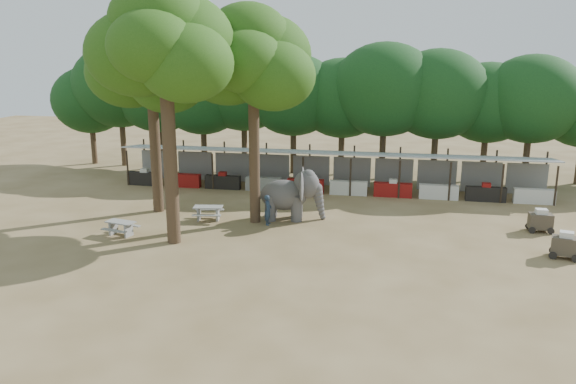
% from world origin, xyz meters
% --- Properties ---
extents(ground, '(100.00, 100.00, 0.00)m').
position_xyz_m(ground, '(0.00, 0.00, 0.00)').
color(ground, brown).
rests_on(ground, ground).
extents(vendor_stalls, '(28.00, 2.99, 2.80)m').
position_xyz_m(vendor_stalls, '(-0.00, 13.84, 1.18)').
color(vendor_stalls, '#A2A6AA').
rests_on(vendor_stalls, ground).
extents(yard_tree_left, '(7.10, 6.90, 11.02)m').
position_xyz_m(yard_tree_left, '(-9.13, 7.19, 8.20)').
color(yard_tree_left, '#332316').
rests_on(yard_tree_left, ground).
extents(yard_tree_center, '(7.10, 6.90, 12.04)m').
position_xyz_m(yard_tree_center, '(-6.13, 2.19, 9.21)').
color(yard_tree_center, '#332316').
rests_on(yard_tree_center, ground).
extents(yard_tree_back, '(7.10, 6.90, 11.36)m').
position_xyz_m(yard_tree_back, '(-3.13, 6.19, 8.54)').
color(yard_tree_back, '#332316').
rests_on(yard_tree_back, ground).
extents(backdrop_trees, '(46.46, 5.95, 8.33)m').
position_xyz_m(backdrop_trees, '(0.00, 19.00, 5.51)').
color(backdrop_trees, '#332316').
rests_on(backdrop_trees, ground).
extents(elephant, '(3.69, 2.78, 2.78)m').
position_xyz_m(elephant, '(-1.17, 6.92, 1.39)').
color(elephant, '#434040').
rests_on(elephant, ground).
extents(handler, '(0.40, 0.59, 1.61)m').
position_xyz_m(handler, '(-2.21, 5.65, 0.81)').
color(handler, '#26384C').
rests_on(handler, ground).
extents(picnic_table_near, '(1.71, 1.60, 0.72)m').
position_xyz_m(picnic_table_near, '(-9.01, 2.47, 0.47)').
color(picnic_table_near, gray).
rests_on(picnic_table_near, ground).
extents(picnic_table_far, '(1.76, 1.63, 0.77)m').
position_xyz_m(picnic_table_far, '(-5.59, 5.80, 0.51)').
color(picnic_table_far, gray).
rests_on(picnic_table_far, ground).
extents(cart_front, '(1.43, 1.11, 1.23)m').
position_xyz_m(cart_front, '(11.85, 3.31, 0.61)').
color(cart_front, '#372F24').
rests_on(cart_front, ground).
extents(cart_back, '(1.26, 0.84, 1.20)m').
position_xyz_m(cart_back, '(11.67, 7.13, 0.59)').
color(cart_back, '#372F24').
rests_on(cart_back, ground).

